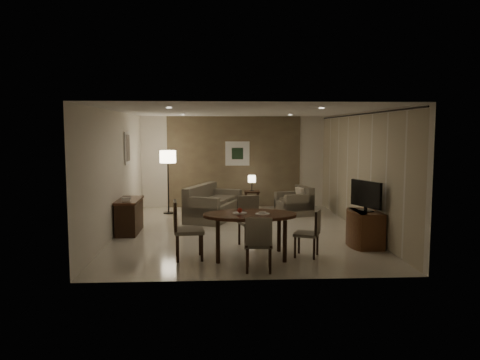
{
  "coord_description": "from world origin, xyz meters",
  "views": [
    {
      "loc": [
        -0.58,
        -10.42,
        2.27
      ],
      "look_at": [
        0.0,
        0.2,
        1.15
      ],
      "focal_mm": 35.0,
      "sensor_mm": 36.0,
      "label": 1
    }
  ],
  "objects": [
    {
      "name": "table_lamp",
      "position": [
        0.49,
        2.87,
        0.8
      ],
      "size": [
        0.22,
        0.22,
        0.5
      ],
      "primitive_type": null,
      "color": "#FFEAC1",
      "rests_on": "side_table"
    },
    {
      "name": "downlight_nr",
      "position": [
        1.4,
        -1.8,
        2.69
      ],
      "size": [
        0.1,
        0.1,
        0.01
      ],
      "primitive_type": "cylinder",
      "color": "white",
      "rests_on": "ceiling"
    },
    {
      "name": "napkin",
      "position": [
        0.27,
        -2.24,
        0.82
      ],
      "size": [
        0.12,
        0.08,
        0.03
      ],
      "primitive_type": "cube",
      "color": "white",
      "rests_on": "plate_b"
    },
    {
      "name": "chair_right",
      "position": [
        1.07,
        -2.21,
        0.43
      ],
      "size": [
        0.54,
        0.54,
        0.86
      ],
      "primitive_type": null,
      "rotation": [
        0.0,
        0.0,
        -1.95
      ],
      "color": "#756C5A",
      "rests_on": "floor"
    },
    {
      "name": "sofa",
      "position": [
        -0.61,
        1.51,
        0.44
      ],
      "size": [
        2.07,
        1.54,
        0.87
      ],
      "primitive_type": null,
      "rotation": [
        0.0,
        0.0,
        1.2
      ],
      "color": "#756C5A",
      "rests_on": "floor"
    },
    {
      "name": "chair_left",
      "position": [
        -1.04,
        -2.24,
        0.52
      ],
      "size": [
        0.56,
        0.56,
        1.04
      ],
      "primitive_type": null,
      "rotation": [
        0.0,
        0.0,
        1.68
      ],
      "color": "#756C5A",
      "rests_on": "floor"
    },
    {
      "name": "chair_near",
      "position": [
        0.13,
        -3.02,
        0.46
      ],
      "size": [
        0.48,
        0.48,
        0.91
      ],
      "primitive_type": null,
      "rotation": [
        0.0,
        0.0,
        3.04
      ],
      "color": "#756C5A",
      "rests_on": "floor"
    },
    {
      "name": "art_back_canvas",
      "position": [
        0.1,
        3.44,
        1.6
      ],
      "size": [
        0.34,
        0.01,
        0.34
      ],
      "primitive_type": "cube",
      "color": "black",
      "rests_on": "wall_back"
    },
    {
      "name": "downlight_fl",
      "position": [
        -1.4,
        1.8,
        2.69
      ],
      "size": [
        0.1,
        0.1,
        0.01
      ],
      "primitive_type": "cylinder",
      "color": "white",
      "rests_on": "ceiling"
    },
    {
      "name": "fruit_apple",
      "position": [
        -0.13,
        -2.14,
        0.85
      ],
      "size": [
        0.09,
        0.09,
        0.09
      ],
      "primitive_type": "sphere",
      "color": "#A92113",
      "rests_on": "plate_a"
    },
    {
      "name": "curtain_rod",
      "position": [
        2.68,
        0.0,
        2.64
      ],
      "size": [
        0.03,
        6.8,
        0.03
      ],
      "primitive_type": "cylinder",
      "rotation": [
        1.57,
        0.0,
        0.0
      ],
      "color": "black",
      "rests_on": "wall_right"
    },
    {
      "name": "art_back_frame",
      "position": [
        0.1,
        3.46,
        1.6
      ],
      "size": [
        0.72,
        0.03,
        0.72
      ],
      "primitive_type": "cube",
      "color": "silver",
      "rests_on": "wall_back"
    },
    {
      "name": "plate_b",
      "position": [
        0.27,
        -2.24,
        0.8
      ],
      "size": [
        0.26,
        0.26,
        0.02
      ],
      "primitive_type": "cylinder",
      "color": "white",
      "rests_on": "dining_table"
    },
    {
      "name": "chair_far",
      "position": [
        0.15,
        -1.39,
        0.49
      ],
      "size": [
        0.58,
        0.58,
        0.98
      ],
      "primitive_type": null,
      "rotation": [
        0.0,
        0.0,
        0.26
      ],
      "color": "#756C5A",
      "rests_on": "floor"
    },
    {
      "name": "curtain_wall",
      "position": [
        2.68,
        0.0,
        1.32
      ],
      "size": [
        0.08,
        6.7,
        2.58
      ],
      "primitive_type": null,
      "color": "beige",
      "rests_on": "wall_right"
    },
    {
      "name": "downlight_nl",
      "position": [
        -1.4,
        -1.8,
        2.69
      ],
      "size": [
        0.1,
        0.1,
        0.01
      ],
      "primitive_type": "cylinder",
      "color": "white",
      "rests_on": "ceiling"
    },
    {
      "name": "plate_a",
      "position": [
        -0.13,
        -2.14,
        0.8
      ],
      "size": [
        0.26,
        0.26,
        0.02
      ],
      "primitive_type": "cylinder",
      "color": "white",
      "rests_on": "dining_table"
    },
    {
      "name": "flat_tv",
      "position": [
        2.38,
        -1.5,
        1.02
      ],
      "size": [
        0.36,
        0.85,
        0.6
      ],
      "primitive_type": null,
      "rotation": [
        0.0,
        0.0,
        0.35
      ],
      "color": "black",
      "rests_on": "tv_cabinet"
    },
    {
      "name": "taupe_accent",
      "position": [
        0.0,
        3.48,
        1.35
      ],
      "size": [
        3.96,
        0.03,
        2.7
      ],
      "primitive_type": "cube",
      "color": "#726347",
      "rests_on": "wall_back"
    },
    {
      "name": "downlight_fr",
      "position": [
        1.4,
        1.8,
        2.69
      ],
      "size": [
        0.1,
        0.1,
        0.01
      ],
      "primitive_type": "cylinder",
      "color": "white",
      "rests_on": "ceiling"
    },
    {
      "name": "side_table",
      "position": [
        0.49,
        2.87,
        0.27
      ],
      "size": [
        0.43,
        0.43,
        0.55
      ],
      "primitive_type": null,
      "color": "black",
      "rests_on": "floor"
    },
    {
      "name": "console_desk",
      "position": [
        -2.49,
        0.0,
        0.38
      ],
      "size": [
        0.48,
        1.2,
        0.75
      ],
      "primitive_type": null,
      "color": "#472717",
      "rests_on": "floor"
    },
    {
      "name": "art_left_frame",
      "position": [
        -2.72,
        1.2,
        1.85
      ],
      "size": [
        0.03,
        0.6,
        0.8
      ],
      "primitive_type": "cube",
      "color": "silver",
      "rests_on": "wall_left"
    },
    {
      "name": "art_left_canvas",
      "position": [
        -2.71,
        1.2,
        1.85
      ],
      "size": [
        0.01,
        0.46,
        0.64
      ],
      "primitive_type": "cube",
      "color": "gray",
      "rests_on": "wall_left"
    },
    {
      "name": "tv_cabinet",
      "position": [
        2.4,
        -1.5,
        0.35
      ],
      "size": [
        0.48,
        0.9,
        0.7
      ],
      "primitive_type": null,
      "color": "brown",
      "rests_on": "floor"
    },
    {
      "name": "armchair",
      "position": [
        1.56,
        2.02,
        0.38
      ],
      "size": [
        1.01,
        1.04,
        0.76
      ],
      "primitive_type": null,
      "rotation": [
        0.0,
        0.0,
        -1.3
      ],
      "color": "#756C5A",
      "rests_on": "floor"
    },
    {
      "name": "dining_table",
      "position": [
        0.05,
        -2.19,
        0.39
      ],
      "size": [
        1.68,
        1.05,
        0.79
      ],
      "primitive_type": null,
      "color": "#472717",
      "rests_on": "floor"
    },
    {
      "name": "telephone",
      "position": [
        -2.49,
        -0.3,
        0.8
      ],
      "size": [
        0.2,
        0.14,
        0.09
      ],
      "primitive_type": null,
      "color": "white",
      "rests_on": "console_desk"
    },
    {
      "name": "room_shell",
      "position": [
        0.0,
        0.4,
        1.35
      ],
      "size": [
        5.5,
        7.0,
        2.7
      ],
      "color": "beige",
      "rests_on": "ground"
    },
    {
      "name": "round_rug",
      "position": [
        0.49,
        1.57,
        0.01
      ],
      "size": [
        1.1,
        1.1,
        0.01
      ],
      "primitive_type": "cylinder",
      "color": "#38321F",
      "rests_on": "floor"
    },
    {
      "name": "floor_lamp",
      "position": [
        -1.85,
        2.4,
        0.87
      ],
      "size": [
        0.44,
        0.44,
        1.74
      ],
      "primitive_type": null,
      "color": "#FFE5B7",
      "rests_on": "floor"
    }
  ]
}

